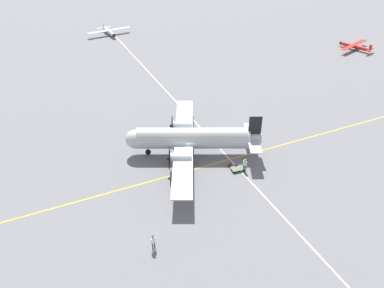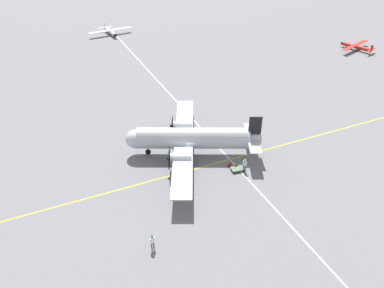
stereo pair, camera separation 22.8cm
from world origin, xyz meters
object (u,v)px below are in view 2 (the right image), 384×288
suitcase_upright_spare (236,166)px  light_aircraft_taxiing (356,46)px  crew_foreground (152,241)px  suitcase_near_door (229,165)px  airliner_main (189,138)px  light_aircraft_distant (110,31)px  baggage_cart (238,168)px  passenger_boarding (245,164)px

suitcase_upright_spare → light_aircraft_taxiing: bearing=30.5°
crew_foreground → suitcase_near_door: (12.79, 8.37, -0.80)m
airliner_main → suitcase_upright_spare: 6.81m
crew_foreground → light_aircraft_distant: (12.51, 66.78, -0.21)m
suitcase_near_door → baggage_cart: (0.58, -1.13, 0.03)m
crew_foreground → suitcase_near_door: 15.30m
baggage_cart → light_aircraft_taxiing: light_aircraft_taxiing is taller
crew_foreground → passenger_boarding: 15.54m
suitcase_upright_spare → suitcase_near_door: bearing=135.6°
suitcase_upright_spare → light_aircraft_taxiing: 52.17m
passenger_boarding → light_aircraft_taxiing: (44.36, 27.45, -0.27)m
light_aircraft_taxiing → crew_foreground: bearing=102.0°
airliner_main → light_aircraft_distant: bearing=-68.9°
passenger_boarding → suitcase_upright_spare: (-0.59, 0.97, -0.85)m
crew_foreground → passenger_boarding: passenger_boarding is taller
airliner_main → suitcase_near_door: 6.02m
crew_foreground → light_aircraft_taxiing: light_aircraft_taxiing is taller
suitcase_near_door → light_aircraft_distant: size_ratio=0.05×
suitcase_upright_spare → light_aircraft_distant: 59.01m
airliner_main → passenger_boarding: bearing=152.3°
light_aircraft_taxiing → airliner_main: bearing=95.2°
airliner_main → suitcase_upright_spare: size_ratio=44.26×
suitcase_upright_spare → light_aircraft_distant: bearing=90.9°
airliner_main → baggage_cart: 7.19m
suitcase_near_door → light_aircraft_distant: 58.42m
crew_foreground → light_aircraft_distant: 67.95m
crew_foreground → suitcase_upright_spare: 15.51m
suitcase_upright_spare → passenger_boarding: bearing=-58.9°
baggage_cart → suitcase_upright_spare: bearing=-85.2°
baggage_cart → light_aircraft_taxiing: 52.47m
suitcase_near_door → baggage_cart: baggage_cart is taller
light_aircraft_taxiing → baggage_cart: bearing=102.6°
light_aircraft_taxiing → suitcase_upright_spare: bearing=102.1°
passenger_boarding → suitcase_near_door: passenger_boarding is taller
crew_foreground → suitcase_upright_spare: crew_foreground is taller
light_aircraft_distant → light_aircraft_taxiing: bearing=48.3°
suitcase_upright_spare → light_aircraft_distant: light_aircraft_distant is taller
crew_foreground → suitcase_upright_spare: bearing=11.0°
crew_foreground → baggage_cart: crew_foreground is taller
crew_foreground → light_aircraft_taxiing: size_ratio=0.17×
baggage_cart → light_aircraft_distant: 59.56m
airliner_main → baggage_cart: bearing=150.4°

